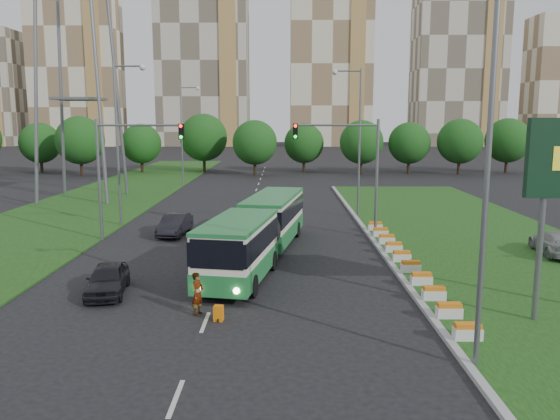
{
  "coord_description": "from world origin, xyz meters",
  "views": [
    {
      "loc": [
        0.08,
        -26.58,
        7.89
      ],
      "look_at": [
        -0.09,
        5.68,
        2.6
      ],
      "focal_mm": 35.0,
      "sensor_mm": 36.0,
      "label": 1
    }
  ],
  "objects_px": {
    "car_median": "(556,243)",
    "shopping_trolley": "(218,313)",
    "car_left_near": "(107,279)",
    "articulated_bus": "(257,230)",
    "car_left_far": "(175,225)",
    "pedestrian": "(198,294)",
    "traffic_mast_left": "(123,160)",
    "traffic_mast_median": "(353,159)"
  },
  "relations": [
    {
      "from": "car_left_far",
      "to": "shopping_trolley",
      "type": "distance_m",
      "value": 17.3
    },
    {
      "from": "car_left_near",
      "to": "articulated_bus",
      "type": "bearing_deg",
      "value": 36.37
    },
    {
      "from": "car_median",
      "to": "shopping_trolley",
      "type": "relative_size",
      "value": 7.52
    },
    {
      "from": "articulated_bus",
      "to": "car_left_near",
      "type": "xyz_separation_m",
      "value": [
        -6.6,
        -6.51,
        -0.99
      ]
    },
    {
      "from": "car_median",
      "to": "shopping_trolley",
      "type": "distance_m",
      "value": 21.29
    },
    {
      "from": "pedestrian",
      "to": "shopping_trolley",
      "type": "relative_size",
      "value": 2.84
    },
    {
      "from": "car_left_near",
      "to": "car_median",
      "type": "xyz_separation_m",
      "value": [
        24.04,
        7.04,
        0.13
      ]
    },
    {
      "from": "traffic_mast_median",
      "to": "car_left_far",
      "type": "distance_m",
      "value": 13.1
    },
    {
      "from": "articulated_bus",
      "to": "shopping_trolley",
      "type": "bearing_deg",
      "value": -86.18
    },
    {
      "from": "articulated_bus",
      "to": "pedestrian",
      "type": "height_order",
      "value": "articulated_bus"
    },
    {
      "from": "car_left_near",
      "to": "shopping_trolley",
      "type": "height_order",
      "value": "car_left_near"
    },
    {
      "from": "traffic_mast_median",
      "to": "car_left_near",
      "type": "height_order",
      "value": "traffic_mast_median"
    },
    {
      "from": "pedestrian",
      "to": "articulated_bus",
      "type": "bearing_deg",
      "value": 9.65
    },
    {
      "from": "traffic_mast_left",
      "to": "pedestrian",
      "type": "relative_size",
      "value": 4.48
    },
    {
      "from": "car_median",
      "to": "shopping_trolley",
      "type": "bearing_deg",
      "value": 36.1
    },
    {
      "from": "car_left_near",
      "to": "pedestrian",
      "type": "relative_size",
      "value": 2.31
    },
    {
      "from": "car_median",
      "to": "pedestrian",
      "type": "distance_m",
      "value": 21.77
    },
    {
      "from": "traffic_mast_median",
      "to": "shopping_trolley",
      "type": "relative_size",
      "value": 12.71
    },
    {
      "from": "articulated_bus",
      "to": "car_median",
      "type": "bearing_deg",
      "value": 11.89
    },
    {
      "from": "traffic_mast_left",
      "to": "car_left_far",
      "type": "xyz_separation_m",
      "value": [
        2.92,
        1.73,
        -4.62
      ]
    },
    {
      "from": "traffic_mast_median",
      "to": "car_left_near",
      "type": "relative_size",
      "value": 1.94
    },
    {
      "from": "car_left_far",
      "to": "shopping_trolley",
      "type": "height_order",
      "value": "car_left_far"
    },
    {
      "from": "traffic_mast_left",
      "to": "car_median",
      "type": "distance_m",
      "value": 27.17
    },
    {
      "from": "car_left_near",
      "to": "car_left_far",
      "type": "xyz_separation_m",
      "value": [
        0.53,
        13.15,
        0.03
      ]
    },
    {
      "from": "car_left_near",
      "to": "car_median",
      "type": "height_order",
      "value": "car_median"
    },
    {
      "from": "traffic_mast_left",
      "to": "articulated_bus",
      "type": "xyz_separation_m",
      "value": [
        9.0,
        -4.91,
        -3.66
      ]
    },
    {
      "from": "traffic_mast_left",
      "to": "articulated_bus",
      "type": "relative_size",
      "value": 0.48
    },
    {
      "from": "car_left_far",
      "to": "car_median",
      "type": "relative_size",
      "value": 0.94
    },
    {
      "from": "car_median",
      "to": "pedestrian",
      "type": "bearing_deg",
      "value": 33.28
    },
    {
      "from": "articulated_bus",
      "to": "car_median",
      "type": "relative_size",
      "value": 3.55
    },
    {
      "from": "car_left_far",
      "to": "shopping_trolley",
      "type": "relative_size",
      "value": 7.04
    },
    {
      "from": "articulated_bus",
      "to": "shopping_trolley",
      "type": "xyz_separation_m",
      "value": [
        -1.1,
        -9.92,
        -1.38
      ]
    },
    {
      "from": "articulated_bus",
      "to": "pedestrian",
      "type": "bearing_deg",
      "value": -92.27
    },
    {
      "from": "car_left_far",
      "to": "shopping_trolley",
      "type": "xyz_separation_m",
      "value": [
        4.97,
        -16.56,
        -0.42
      ]
    },
    {
      "from": "car_left_near",
      "to": "traffic_mast_median",
      "type": "bearing_deg",
      "value": 35.99
    },
    {
      "from": "shopping_trolley",
      "to": "pedestrian",
      "type": "bearing_deg",
      "value": 150.34
    },
    {
      "from": "pedestrian",
      "to": "shopping_trolley",
      "type": "bearing_deg",
      "value": -105.14
    },
    {
      "from": "traffic_mast_left",
      "to": "car_median",
      "type": "xyz_separation_m",
      "value": [
        26.43,
        -4.38,
        -4.51
      ]
    },
    {
      "from": "traffic_mast_left",
      "to": "car_left_near",
      "type": "xyz_separation_m",
      "value": [
        2.39,
        -11.42,
        -4.65
      ]
    },
    {
      "from": "traffic_mast_left",
      "to": "car_median",
      "type": "relative_size",
      "value": 1.69
    },
    {
      "from": "car_left_near",
      "to": "car_median",
      "type": "distance_m",
      "value": 25.05
    },
    {
      "from": "pedestrian",
      "to": "traffic_mast_left",
      "type": "bearing_deg",
      "value": 48.31
    }
  ]
}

